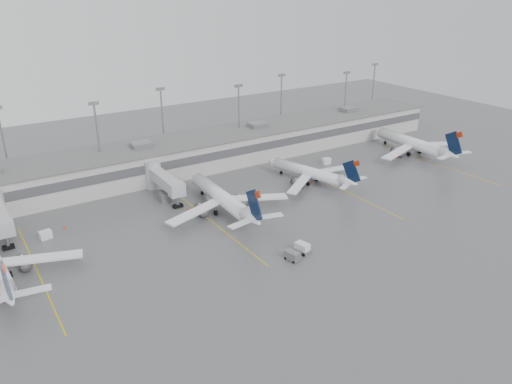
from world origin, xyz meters
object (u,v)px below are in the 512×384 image
jet_mid_left (223,198)px  jet_far_right (414,143)px  jet_mid_right (311,173)px  baggage_tug (302,249)px

jet_mid_left → jet_far_right: (66.23, 4.80, 0.06)m
jet_mid_right → baggage_tug: jet_mid_right is taller
baggage_tug → jet_mid_right: bearing=35.9°
jet_mid_left → baggage_tug: size_ratio=9.48×
jet_mid_left → jet_mid_right: (26.87, 3.13, -0.46)m
jet_mid_left → jet_mid_right: size_ratio=1.19×
jet_far_right → baggage_tug: 68.77m
jet_mid_right → jet_mid_left: bearing=170.8°
jet_mid_right → baggage_tug: size_ratio=7.94×
jet_mid_right → baggage_tug: (-23.28, -26.63, -2.04)m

